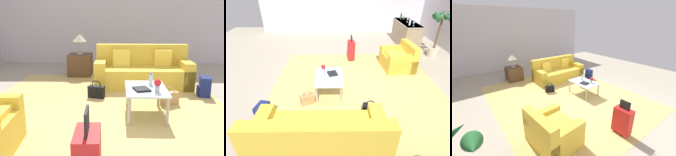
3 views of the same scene
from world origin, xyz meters
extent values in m
plane|color=#A89E89|center=(0.00, 0.00, 0.00)|extent=(12.00, 12.00, 0.00)
cube|color=silver|center=(5.06, 0.00, 1.55)|extent=(0.12, 8.00, 3.10)
cube|color=tan|center=(0.60, 0.20, 0.00)|extent=(5.20, 4.40, 0.01)
cube|color=gold|center=(2.10, -0.60, 0.23)|extent=(0.95, 2.15, 0.45)
cube|color=gold|center=(2.46, -0.60, 0.47)|extent=(0.22, 2.15, 0.94)
cube|color=gold|center=(2.10, -1.56, 0.31)|extent=(0.95, 0.24, 0.61)
cube|color=gold|center=(2.10, 0.36, 0.31)|extent=(0.95, 0.24, 0.61)
cube|color=yellow|center=(2.30, -1.08, 0.63)|extent=(0.16, 0.40, 0.41)
cube|color=yellow|center=(2.30, -0.12, 0.63)|extent=(0.18, 0.40, 0.41)
cube|color=silver|center=(0.40, -0.50, 0.44)|extent=(0.97, 0.66, 0.02)
cylinder|color=#ADA899|center=(-0.04, -0.22, 0.22)|extent=(0.05, 0.05, 0.43)
cylinder|color=#ADA899|center=(0.84, -0.22, 0.22)|extent=(0.05, 0.05, 0.43)
cylinder|color=#ADA899|center=(-0.04, -0.78, 0.22)|extent=(0.05, 0.05, 0.43)
cylinder|color=#ADA899|center=(0.84, -0.78, 0.22)|extent=(0.05, 0.05, 0.43)
cylinder|color=silver|center=(0.60, -0.60, 0.55)|extent=(0.06, 0.06, 0.18)
cylinder|color=#2D6BBC|center=(0.60, -0.60, 0.65)|extent=(0.04, 0.04, 0.02)
cube|color=black|center=(0.28, -0.42, 0.47)|extent=(0.31, 0.29, 0.03)
cylinder|color=#B2B7BC|center=(0.18, -0.65, 0.51)|extent=(0.07, 0.07, 0.10)
sphere|color=red|center=(0.18, -0.65, 0.61)|extent=(0.11, 0.11, 0.11)
cube|color=#513823|center=(3.20, 1.00, 0.29)|extent=(0.62, 0.62, 0.59)
cylinder|color=#ADA899|center=(3.20, 1.00, 0.60)|extent=(0.18, 0.18, 0.02)
cylinder|color=#ADA899|center=(3.20, 1.00, 0.77)|extent=(0.04, 0.04, 0.31)
cone|color=beige|center=(3.20, 1.00, 1.02)|extent=(0.37, 0.37, 0.20)
cube|color=black|center=(-1.60, 0.20, 0.75)|extent=(0.24, 0.03, 0.20)
cube|color=black|center=(1.24, 0.39, 0.12)|extent=(0.22, 0.35, 0.24)
torus|color=black|center=(1.24, 0.39, 0.26)|extent=(0.07, 0.19, 0.20)
cube|color=tan|center=(0.87, -1.00, 0.12)|extent=(0.26, 0.35, 0.24)
torus|color=tan|center=(0.87, -1.00, 0.26)|extent=(0.10, 0.19, 0.20)
cube|color=navy|center=(1.40, -1.80, 0.20)|extent=(0.33, 0.26, 0.40)
cube|color=navy|center=(1.42, -1.68, 0.12)|extent=(0.22, 0.10, 0.18)
camera|label=1|loc=(-3.50, -0.06, 1.59)|focal=40.00mm
camera|label=2|loc=(4.08, -0.34, 2.60)|focal=28.00mm
camera|label=3|loc=(-3.06, 2.94, 2.46)|focal=24.00mm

